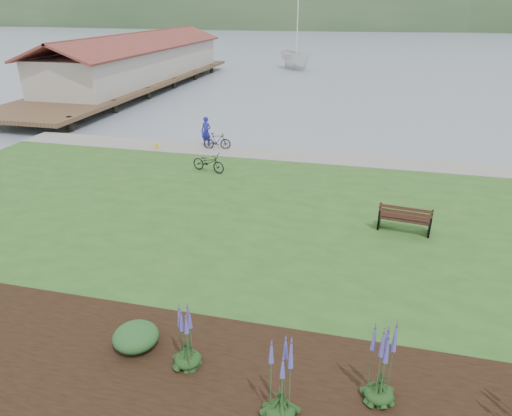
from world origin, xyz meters
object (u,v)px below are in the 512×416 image
(park_bench, at_px, (405,218))
(person, at_px, (206,129))
(bicycle_a, at_px, (208,162))
(sailboat, at_px, (296,70))

(park_bench, height_order, person, person)
(bicycle_a, xyz_separation_m, sailboat, (-2.38, 41.99, -0.88))
(bicycle_a, height_order, sailboat, sailboat)
(person, xyz_separation_m, sailboat, (-0.82, 37.86, -1.42))
(park_bench, bearing_deg, sailboat, 110.81)
(bicycle_a, distance_m, sailboat, 42.07)
(park_bench, xyz_separation_m, person, (-10.65, 8.71, 0.45))
(park_bench, relative_size, sailboat, 0.06)
(sailboat, bearing_deg, person, -128.75)
(person, relative_size, bicycle_a, 1.11)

